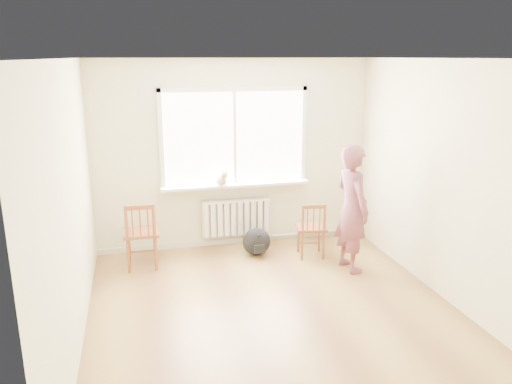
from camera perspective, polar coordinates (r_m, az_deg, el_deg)
floor at (r=5.59m, az=2.35°, el=-13.87°), size 4.50×4.50×0.00m
ceiling at (r=4.88m, az=2.71°, el=15.00°), size 4.50×4.50×0.00m
back_wall at (r=7.20m, az=-2.50°, el=4.28°), size 4.00×0.01×2.70m
window at (r=7.13m, az=-2.49°, el=6.71°), size 2.12×0.05×1.42m
windowsill at (r=7.19m, az=-2.29°, el=0.83°), size 2.15×0.22×0.04m
radiator at (r=7.34m, az=-2.28°, el=-2.84°), size 1.00×0.12×0.55m
heating_pipe at (r=7.82m, az=6.74°, el=-4.58°), size 1.40×0.04×0.04m
baseboard at (r=7.55m, az=-2.37°, el=-5.55°), size 4.00×0.03×0.08m
chair_left at (r=6.71m, az=-12.99°, el=-4.85°), size 0.45×0.43×0.91m
chair_right at (r=6.96m, az=6.39°, el=-4.31°), size 0.45×0.43×0.80m
person at (r=6.53m, az=10.92°, el=-1.88°), size 0.47×0.65×1.65m
cat at (r=7.04m, az=-3.98°, el=1.53°), size 0.22×0.38×0.26m
backpack at (r=7.06m, az=0.06°, el=-5.69°), size 0.46×0.39×0.40m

